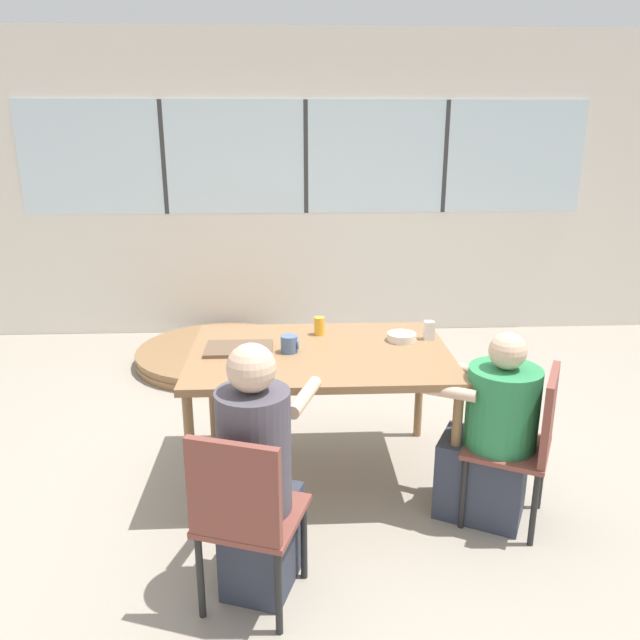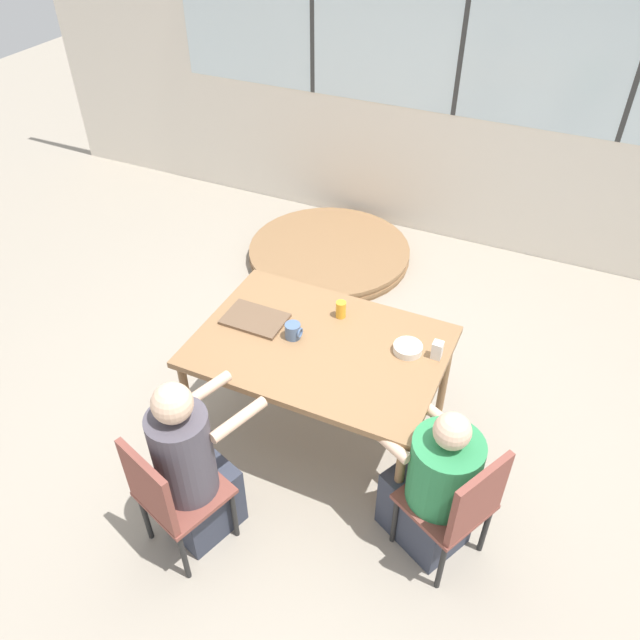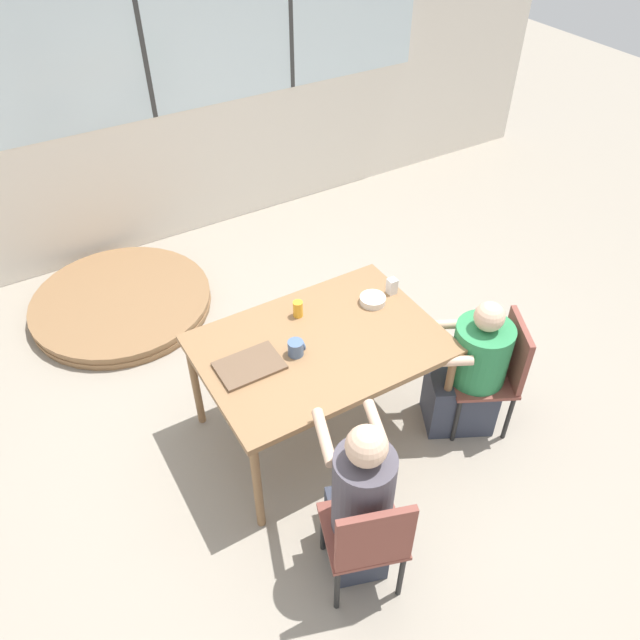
{
  "view_description": "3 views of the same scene",
  "coord_description": "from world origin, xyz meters",
  "px_view_note": "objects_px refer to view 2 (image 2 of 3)",
  "views": [
    {
      "loc": [
        -0.16,
        -3.23,
        1.96
      ],
      "look_at": [
        0.0,
        0.0,
        0.95
      ],
      "focal_mm": 35.0,
      "sensor_mm": 36.0,
      "label": 1
    },
    {
      "loc": [
        1.12,
        -2.45,
        3.17
      ],
      "look_at": [
        0.0,
        0.0,
        0.95
      ],
      "focal_mm": 35.0,
      "sensor_mm": 36.0,
      "label": 2
    },
    {
      "loc": [
        -1.37,
        -2.32,
        3.31
      ],
      "look_at": [
        0.0,
        0.0,
        0.95
      ],
      "focal_mm": 35.0,
      "sensor_mm": 36.0,
      "label": 3
    }
  ],
  "objects_px": {
    "person_man_blue_shirt": "(434,487)",
    "folded_table_stack": "(329,253)",
    "person_woman_green_shirt": "(193,471)",
    "coffee_mug": "(293,331)",
    "milk_carton_small": "(437,350)",
    "chair_for_man_blue_shirt": "(461,504)",
    "chair_for_woman_green_shirt": "(167,493)",
    "juice_glass": "(341,309)",
    "bowl_white_shallow": "(408,348)"
  },
  "relations": [
    {
      "from": "milk_carton_small",
      "to": "folded_table_stack",
      "type": "distance_m",
      "value": 2.35
    },
    {
      "from": "chair_for_man_blue_shirt",
      "to": "coffee_mug",
      "type": "bearing_deg",
      "value": 93.81
    },
    {
      "from": "juice_glass",
      "to": "chair_for_man_blue_shirt",
      "type": "bearing_deg",
      "value": -38.64
    },
    {
      "from": "bowl_white_shallow",
      "to": "person_woman_green_shirt",
      "type": "bearing_deg",
      "value": -126.45
    },
    {
      "from": "juice_glass",
      "to": "folded_table_stack",
      "type": "relative_size",
      "value": 0.07
    },
    {
      "from": "chair_for_woman_green_shirt",
      "to": "coffee_mug",
      "type": "height_order",
      "value": "coffee_mug"
    },
    {
      "from": "chair_for_man_blue_shirt",
      "to": "person_man_blue_shirt",
      "type": "relative_size",
      "value": 0.83
    },
    {
      "from": "person_man_blue_shirt",
      "to": "coffee_mug",
      "type": "bearing_deg",
      "value": 94.42
    },
    {
      "from": "person_man_blue_shirt",
      "to": "milk_carton_small",
      "type": "distance_m",
      "value": 0.75
    },
    {
      "from": "coffee_mug",
      "to": "juice_glass",
      "type": "xyz_separation_m",
      "value": [
        0.18,
        0.29,
        0.01
      ]
    },
    {
      "from": "chair_for_woman_green_shirt",
      "to": "juice_glass",
      "type": "relative_size",
      "value": 7.78
    },
    {
      "from": "coffee_mug",
      "to": "bowl_white_shallow",
      "type": "relative_size",
      "value": 0.59
    },
    {
      "from": "coffee_mug",
      "to": "folded_table_stack",
      "type": "bearing_deg",
      "value": 107.67
    },
    {
      "from": "chair_for_woman_green_shirt",
      "to": "bowl_white_shallow",
      "type": "height_order",
      "value": "chair_for_woman_green_shirt"
    },
    {
      "from": "milk_carton_small",
      "to": "folded_table_stack",
      "type": "bearing_deg",
      "value": 129.57
    },
    {
      "from": "juice_glass",
      "to": "bowl_white_shallow",
      "type": "height_order",
      "value": "juice_glass"
    },
    {
      "from": "person_man_blue_shirt",
      "to": "milk_carton_small",
      "type": "relative_size",
      "value": 9.41
    },
    {
      "from": "bowl_white_shallow",
      "to": "chair_for_man_blue_shirt",
      "type": "bearing_deg",
      "value": -51.68
    },
    {
      "from": "chair_for_man_blue_shirt",
      "to": "chair_for_woman_green_shirt",
      "type": "bearing_deg",
      "value": 139.25
    },
    {
      "from": "person_man_blue_shirt",
      "to": "milk_carton_small",
      "type": "xyz_separation_m",
      "value": [
        -0.21,
        0.61,
        0.38
      ]
    },
    {
      "from": "person_man_blue_shirt",
      "to": "folded_table_stack",
      "type": "xyz_separation_m",
      "value": [
        -1.62,
        2.32,
        -0.38
      ]
    },
    {
      "from": "person_woman_green_shirt",
      "to": "person_man_blue_shirt",
      "type": "distance_m",
      "value": 1.25
    },
    {
      "from": "chair_for_man_blue_shirt",
      "to": "folded_table_stack",
      "type": "bearing_deg",
      "value": 63.58
    },
    {
      "from": "milk_carton_small",
      "to": "chair_for_man_blue_shirt",
      "type": "bearing_deg",
      "value": -62.15
    },
    {
      "from": "milk_carton_small",
      "to": "juice_glass",
      "type": "bearing_deg",
      "value": 170.09
    },
    {
      "from": "chair_for_man_blue_shirt",
      "to": "bowl_white_shallow",
      "type": "xyz_separation_m",
      "value": [
        -0.52,
        0.66,
        0.3
      ]
    },
    {
      "from": "person_woman_green_shirt",
      "to": "bowl_white_shallow",
      "type": "xyz_separation_m",
      "value": [
        0.79,
        1.07,
        0.27
      ]
    },
    {
      "from": "chair_for_woman_green_shirt",
      "to": "chair_for_man_blue_shirt",
      "type": "bearing_deg",
      "value": 40.75
    },
    {
      "from": "juice_glass",
      "to": "bowl_white_shallow",
      "type": "xyz_separation_m",
      "value": [
        0.47,
        -0.13,
        -0.03
      ]
    },
    {
      "from": "coffee_mug",
      "to": "chair_for_woman_green_shirt",
      "type": "bearing_deg",
      "value": -100.25
    },
    {
      "from": "bowl_white_shallow",
      "to": "folded_table_stack",
      "type": "height_order",
      "value": "bowl_white_shallow"
    },
    {
      "from": "person_woman_green_shirt",
      "to": "juice_glass",
      "type": "xyz_separation_m",
      "value": [
        0.32,
        1.2,
        0.3
      ]
    },
    {
      "from": "coffee_mug",
      "to": "milk_carton_small",
      "type": "relative_size",
      "value": 0.92
    },
    {
      "from": "person_woman_green_shirt",
      "to": "juice_glass",
      "type": "relative_size",
      "value": 10.68
    },
    {
      "from": "person_man_blue_shirt",
      "to": "coffee_mug",
      "type": "relative_size",
      "value": 10.28
    },
    {
      "from": "chair_for_man_blue_shirt",
      "to": "milk_carton_small",
      "type": "height_order",
      "value": "milk_carton_small"
    },
    {
      "from": "person_woman_green_shirt",
      "to": "coffee_mug",
      "type": "relative_size",
      "value": 11.7
    },
    {
      "from": "bowl_white_shallow",
      "to": "folded_table_stack",
      "type": "xyz_separation_m",
      "value": [
        -1.25,
        1.73,
        -0.73
      ]
    },
    {
      "from": "chair_for_woman_green_shirt",
      "to": "folded_table_stack",
      "type": "xyz_separation_m",
      "value": [
        -0.41,
        2.95,
        -0.44
      ]
    },
    {
      "from": "coffee_mug",
      "to": "milk_carton_small",
      "type": "bearing_deg",
      "value": 12.7
    },
    {
      "from": "chair_for_man_blue_shirt",
      "to": "milk_carton_small",
      "type": "xyz_separation_m",
      "value": [
        -0.36,
        0.69,
        0.33
      ]
    },
    {
      "from": "juice_glass",
      "to": "milk_carton_small",
      "type": "height_order",
      "value": "same"
    },
    {
      "from": "milk_carton_small",
      "to": "coffee_mug",
      "type": "bearing_deg",
      "value": -167.3
    },
    {
      "from": "person_woman_green_shirt",
      "to": "coffee_mug",
      "type": "bearing_deg",
      "value": 99.76
    },
    {
      "from": "person_woman_green_shirt",
      "to": "coffee_mug",
      "type": "xyz_separation_m",
      "value": [
        0.14,
        0.9,
        0.3
      ]
    },
    {
      "from": "person_woman_green_shirt",
      "to": "milk_carton_small",
      "type": "xyz_separation_m",
      "value": [
        0.95,
        1.09,
        0.3
      ]
    },
    {
      "from": "milk_carton_small",
      "to": "folded_table_stack",
      "type": "height_order",
      "value": "milk_carton_small"
    },
    {
      "from": "chair_for_woman_green_shirt",
      "to": "person_woman_green_shirt",
      "type": "relative_size",
      "value": 0.73
    },
    {
      "from": "person_woman_green_shirt",
      "to": "juice_glass",
      "type": "height_order",
      "value": "person_woman_green_shirt"
    },
    {
      "from": "chair_for_woman_green_shirt",
      "to": "coffee_mug",
      "type": "xyz_separation_m",
      "value": [
        0.19,
        1.06,
        0.32
      ]
    }
  ]
}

